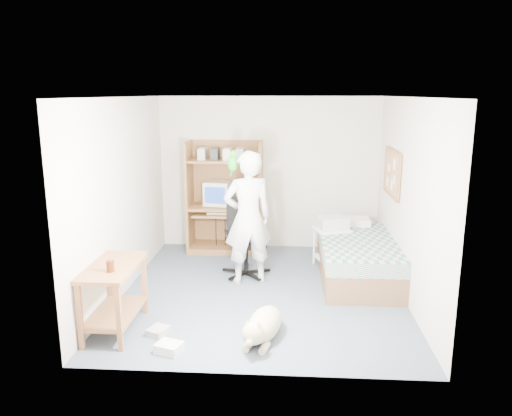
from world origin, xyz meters
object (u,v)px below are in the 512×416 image
at_px(side_desk, 114,288).
at_px(computer_hutch, 225,202).
at_px(person, 248,218).
at_px(dog, 263,325).
at_px(office_chair, 245,248).
at_px(printer_cart, 332,241).
at_px(bed, 357,257).

bearing_deg(side_desk, computer_hutch, 73.86).
distance_m(computer_hutch, person, 1.49).
relative_size(side_desk, dog, 1.00).
bearing_deg(dog, person, 113.87).
xyz_separation_m(side_desk, office_chair, (1.26, 1.84, -0.10)).
height_order(dog, printer_cart, printer_cart).
height_order(side_desk, office_chair, office_chair).
xyz_separation_m(person, printer_cart, (1.20, 0.70, -0.52)).
bearing_deg(bed, dog, -122.31).
distance_m(bed, person, 1.66).
height_order(office_chair, person, person).
bearing_deg(person, dog, 79.85).
bearing_deg(bed, computer_hutch, 150.71).
height_order(side_desk, dog, side_desk).
xyz_separation_m(office_chair, printer_cart, (1.27, 0.39, 0.00)).
bearing_deg(person, bed, 170.54).
bearing_deg(computer_hutch, printer_cart, -22.90).
xyz_separation_m(computer_hutch, office_chair, (0.41, -1.10, -0.43)).
relative_size(computer_hutch, office_chair, 1.65).
bearing_deg(office_chair, dog, -99.67).
height_order(office_chair, printer_cart, office_chair).
xyz_separation_m(bed, dog, (-1.23, -1.94, -0.12)).
distance_m(side_desk, dog, 1.66).
distance_m(bed, office_chair, 1.59).
height_order(computer_hutch, side_desk, computer_hutch).
distance_m(person, printer_cart, 1.48).
distance_m(office_chair, dog, 2.01).
xyz_separation_m(side_desk, dog, (1.62, -0.13, -0.33)).
relative_size(computer_hutch, printer_cart, 3.05).
height_order(side_desk, printer_cart, side_desk).
relative_size(bed, side_desk, 2.02).
bearing_deg(printer_cart, side_desk, -156.02).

